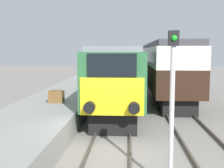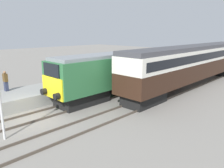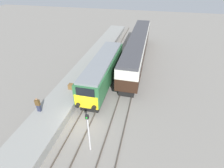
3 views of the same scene
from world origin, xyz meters
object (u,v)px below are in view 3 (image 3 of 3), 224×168
person_on_platform (38,105)px  signal_post (88,130)px  passenger_carriage (137,46)px  locomotive (103,70)px  luggage_crate (72,86)px

person_on_platform → signal_post: signal_post is taller
passenger_carriage → person_on_platform: bearing=-116.4°
passenger_carriage → locomotive: bearing=-112.5°
locomotive → luggage_crate: locomotive is taller
person_on_platform → signal_post: 6.66m
locomotive → signal_post: 10.27m
person_on_platform → passenger_carriage: bearing=63.6°
person_on_platform → luggage_crate: person_on_platform is taller
locomotive → person_on_platform: 8.86m
locomotive → luggage_crate: size_ratio=18.36×
passenger_carriage → luggage_crate: bearing=-119.0°
person_on_platform → signal_post: (6.15, -2.47, 0.63)m
passenger_carriage → signal_post: (-1.70, -18.32, -0.16)m
person_on_platform → signal_post: bearing=-21.8°
signal_post → locomotive: bearing=99.5°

